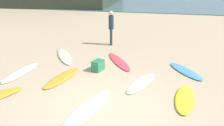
{
  "coord_description": "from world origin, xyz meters",
  "views": [
    {
      "loc": [
        1.67,
        -5.52,
        3.43
      ],
      "look_at": [
        -0.46,
        2.69,
        0.3
      ],
      "focal_mm": 36.33,
      "sensor_mm": 36.0,
      "label": 1
    }
  ],
  "objects": [
    {
      "name": "beachgoer_near",
      "position": [
        -1.45,
        6.33,
        1.05
      ],
      "size": [
        0.34,
        0.34,
        1.86
      ],
      "rotation": [
        0.0,
        0.0,
        1.83
      ],
      "color": "#1E3342",
      "rests_on": "ground_plane"
    },
    {
      "name": "surfboard_4",
      "position": [
        -3.82,
        1.51,
        0.03
      ],
      "size": [
        0.56,
        2.2,
        0.07
      ],
      "primitive_type": "ellipsoid",
      "rotation": [
        0.0,
        0.0,
        3.13
      ],
      "color": "silver",
      "rests_on": "ground_plane"
    },
    {
      "name": "beach_cooler",
      "position": [
        -0.99,
        2.5,
        0.21
      ],
      "size": [
        0.45,
        0.57,
        0.42
      ],
      "primitive_type": "cube",
      "rotation": [
        0.0,
        0.0,
        1.32
      ],
      "color": "#287F51",
      "rests_on": "ground_plane"
    },
    {
      "name": "surfboard_7",
      "position": [
        2.41,
        3.22,
        0.04
      ],
      "size": [
        1.53,
        1.92,
        0.08
      ],
      "primitive_type": "ellipsoid",
      "rotation": [
        0.0,
        0.0,
        3.73
      ],
      "color": "#4695D9",
      "rests_on": "ground_plane"
    },
    {
      "name": "surfboard_0",
      "position": [
        -2.02,
        1.4,
        0.04
      ],
      "size": [
        0.86,
        2.11,
        0.08
      ],
      "primitive_type": "ellipsoid",
      "rotation": [
        0.0,
        0.0,
        2.99
      ],
      "color": "gold",
      "rests_on": "ground_plane"
    },
    {
      "name": "surfboard_1",
      "position": [
        0.86,
        1.71,
        0.03
      ],
      "size": [
        1.13,
        2.07,
        0.06
      ],
      "primitive_type": "ellipsoid",
      "rotation": [
        0.0,
        0.0,
        2.83
      ],
      "color": "silver",
      "rests_on": "ground_plane"
    },
    {
      "name": "surfboard_2",
      "position": [
        -3.07,
        3.76,
        0.04
      ],
      "size": [
        1.91,
        2.42,
        0.08
      ],
      "primitive_type": "ellipsoid",
      "rotation": [
        0.0,
        0.0,
        0.61
      ],
      "color": "silver",
      "rests_on": "ground_plane"
    },
    {
      "name": "surfboard_6",
      "position": [
        -0.34,
        -0.4,
        0.04
      ],
      "size": [
        1.06,
        2.48,
        0.08
      ],
      "primitive_type": "ellipsoid",
      "rotation": [
        0.0,
        0.0,
        -0.2
      ],
      "color": "white",
      "rests_on": "ground_plane"
    },
    {
      "name": "surfboard_5",
      "position": [
        -0.4,
        3.68,
        0.03
      ],
      "size": [
        1.72,
        2.36,
        0.06
      ],
      "primitive_type": "ellipsoid",
      "rotation": [
        0.0,
        0.0,
        3.7
      ],
      "color": "#E34356",
      "rests_on": "ground_plane"
    },
    {
      "name": "surfboard_3",
      "position": [
        2.29,
        0.9,
        0.04
      ],
      "size": [
        0.73,
        1.96,
        0.09
      ],
      "primitive_type": "ellipsoid",
      "rotation": [
        0.0,
        0.0,
        -0.09
      ],
      "color": "yellow",
      "rests_on": "ground_plane"
    },
    {
      "name": "ground_plane",
      "position": [
        0.0,
        0.0,
        0.0
      ],
      "size": [
        120.0,
        120.0,
        0.0
      ],
      "primitive_type": "plane",
      "color": "tan"
    }
  ]
}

